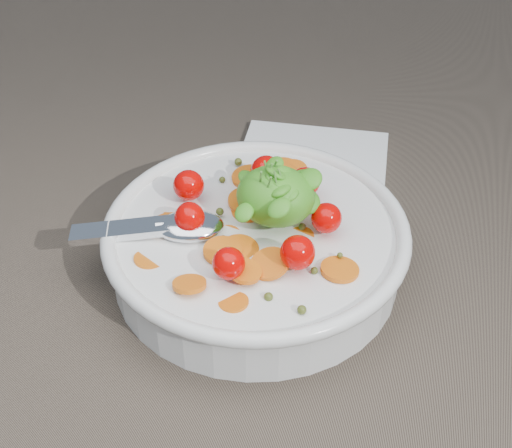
# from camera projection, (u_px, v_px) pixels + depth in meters

# --- Properties ---
(ground) EXTENTS (6.00, 6.00, 0.00)m
(ground) POSITION_uv_depth(u_px,v_px,m) (224.00, 277.00, 0.62)
(ground) COLOR brown
(ground) RESTS_ON ground
(bowl) EXTENTS (0.28, 0.26, 0.11)m
(bowl) POSITION_uv_depth(u_px,v_px,m) (256.00, 243.00, 0.61)
(bowl) COLOR white
(bowl) RESTS_ON ground
(napkin) EXTENTS (0.16, 0.15, 0.01)m
(napkin) POSITION_uv_depth(u_px,v_px,m) (312.00, 162.00, 0.75)
(napkin) COLOR white
(napkin) RESTS_ON ground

